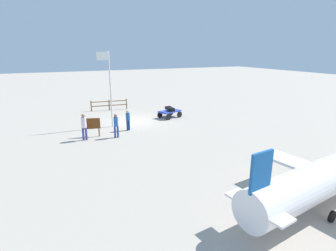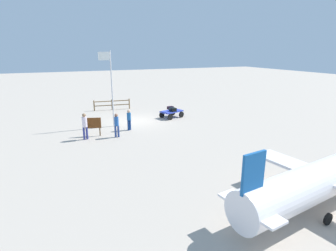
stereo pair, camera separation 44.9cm
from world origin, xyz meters
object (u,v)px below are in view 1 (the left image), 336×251
flagpole (109,83)px  worker_lead (128,119)px  suitcase_dark (172,110)px  signboard (92,125)px  worker_trailing (116,124)px  worker_supervisor (84,125)px  luggage_cart (170,113)px  airplane_near (329,175)px  suitcase_tan (168,108)px  suitcase_olive (170,109)px

flagpole → worker_lead: bearing=121.1°
suitcase_dark → signboard: (7.42, 2.39, 0.10)m
worker_trailing → worker_supervisor: bearing=-9.4°
luggage_cart → airplane_near: size_ratio=0.23×
suitcase_dark → signboard: 7.80m
worker_trailing → airplane_near: bearing=115.3°
worker_lead → signboard: worker_lead is taller
luggage_cart → signboard: size_ratio=1.66×
suitcase_tan → flagpole: 6.52m
worker_trailing → flagpole: flagpole is taller
suitcase_olive → worker_trailing: size_ratio=0.33×
suitcase_olive → airplane_near: 15.39m
worker_lead → worker_trailing: worker_trailing is taller
luggage_cart → worker_trailing: bearing=32.1°
signboard → suitcase_dark: bearing=-162.2°
airplane_near → signboard: size_ratio=7.14×
suitcase_tan → suitcase_olive: suitcase_olive is taller
suitcase_olive → signboard: 7.87m
suitcase_dark → worker_lead: bearing=22.9°
flagpole → airplane_near: bearing=109.7°
luggage_cart → suitcase_dark: 0.50m
suitcase_dark → flagpole: bearing=4.2°
suitcase_olive → worker_trailing: 6.92m
suitcase_tan → suitcase_dark: suitcase_dark is taller
suitcase_olive → worker_trailing: bearing=31.4°
worker_lead → airplane_near: size_ratio=0.17×
worker_supervisor → flagpole: bearing=-133.4°
luggage_cart → suitcase_dark: bearing=100.9°
worker_supervisor → luggage_cart: bearing=-157.3°
airplane_near → signboard: (7.07, -12.69, -0.29)m
suitcase_tan → luggage_cart: bearing=74.7°
suitcase_olive → flagpole: bearing=7.2°
worker_supervisor → flagpole: size_ratio=0.31×
suitcase_dark → worker_lead: 5.07m
suitcase_olive → flagpole: flagpole is taller
worker_supervisor → signboard: 0.86m
luggage_cart → flagpole: bearing=8.0°
suitcase_tan → airplane_near: 16.16m
suitcase_tan → airplane_near: (0.48, 16.15, 0.41)m
suitcase_dark → signboard: size_ratio=0.35×
worker_trailing → worker_supervisor: 2.13m
luggage_cart → worker_trailing: size_ratio=1.31×
suitcase_tan → worker_trailing: worker_trailing is taller
worker_lead → signboard: bearing=8.7°
luggage_cart → suitcase_olive: bearing=122.9°
luggage_cart → suitcase_tan: (-0.19, -0.70, 0.30)m
luggage_cart → worker_lead: 5.18m
flagpole → signboard: flagpole is taller
signboard → airplane_near: bearing=119.1°
luggage_cart → worker_supervisor: bearing=22.7°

